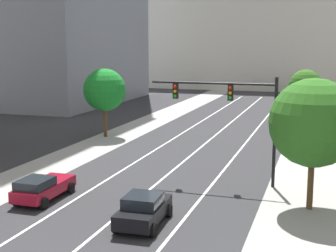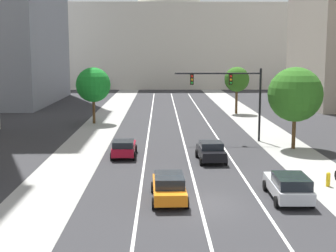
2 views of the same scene
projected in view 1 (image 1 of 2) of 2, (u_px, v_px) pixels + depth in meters
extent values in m
plane|color=#2B2B2D|center=(227.00, 126.00, 51.32)|extent=(400.00, 400.00, 0.00)
cube|color=gray|center=(134.00, 129.00, 49.34)|extent=(4.23, 130.00, 0.01)
cube|color=gray|center=(311.00, 139.00, 43.94)|extent=(4.23, 130.00, 0.01)
cube|color=white|center=(150.00, 153.00, 38.29)|extent=(0.16, 90.00, 0.01)
cube|color=white|center=(190.00, 156.00, 37.27)|extent=(0.16, 90.00, 0.01)
cube|color=white|center=(232.00, 159.00, 36.24)|extent=(0.16, 90.00, 0.01)
cube|color=beige|center=(278.00, 42.00, 101.05)|extent=(53.11, 29.68, 18.66)
cube|color=black|center=(144.00, 211.00, 23.01)|extent=(1.98, 4.08, 0.68)
cube|color=black|center=(143.00, 200.00, 22.81)|extent=(1.73, 1.89, 0.52)
cylinder|color=black|center=(136.00, 207.00, 24.60)|extent=(0.25, 0.65, 0.64)
cylinder|color=black|center=(169.00, 210.00, 24.12)|extent=(0.25, 0.65, 0.64)
cylinder|color=black|center=(116.00, 226.00, 22.01)|extent=(0.25, 0.65, 0.64)
cylinder|color=black|center=(153.00, 230.00, 21.54)|extent=(0.25, 0.65, 0.64)
cube|color=maroon|center=(44.00, 188.00, 26.80)|extent=(1.76, 4.26, 0.63)
cube|color=black|center=(35.00, 183.00, 25.86)|extent=(1.60, 1.96, 0.48)
cylinder|color=black|center=(45.00, 185.00, 28.46)|extent=(0.23, 0.64, 0.64)
cylinder|color=black|center=(71.00, 188.00, 27.95)|extent=(0.23, 0.64, 0.64)
cylinder|color=black|center=(16.00, 200.00, 25.75)|extent=(0.23, 0.64, 0.64)
cylinder|color=black|center=(44.00, 203.00, 25.24)|extent=(0.23, 0.64, 0.64)
cylinder|color=black|center=(275.00, 133.00, 28.66)|extent=(0.20, 0.20, 6.74)
cylinder|color=black|center=(212.00, 83.00, 29.37)|extent=(7.85, 0.14, 0.14)
cube|color=black|center=(231.00, 93.00, 29.10)|extent=(0.32, 0.28, 0.96)
sphere|color=red|center=(230.00, 88.00, 28.91)|extent=(0.20, 0.20, 0.20)
sphere|color=orange|center=(230.00, 93.00, 28.96)|extent=(0.20, 0.20, 0.20)
sphere|color=green|center=(230.00, 98.00, 29.01)|extent=(0.20, 0.20, 0.20)
cube|color=black|center=(176.00, 91.00, 30.18)|extent=(0.32, 0.28, 0.96)
sphere|color=red|center=(175.00, 87.00, 29.99)|extent=(0.20, 0.20, 0.20)
sphere|color=orange|center=(175.00, 91.00, 30.04)|extent=(0.20, 0.20, 0.20)
sphere|color=green|center=(175.00, 96.00, 30.09)|extent=(0.20, 0.20, 0.20)
cylinder|color=#51381E|center=(304.00, 115.00, 47.55)|extent=(0.32, 0.32, 3.43)
sphere|color=#2C5E1A|center=(306.00, 86.00, 47.07)|extent=(3.31, 3.31, 3.31)
cylinder|color=#51381E|center=(105.00, 121.00, 44.96)|extent=(0.32, 0.32, 3.08)
sphere|color=#197B27|center=(105.00, 90.00, 44.47)|extent=(3.98, 3.98, 3.98)
cylinder|color=#51381E|center=(311.00, 181.00, 25.02)|extent=(0.32, 0.32, 3.04)
sphere|color=#2C661D|center=(314.00, 123.00, 24.49)|extent=(4.64, 4.64, 4.64)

